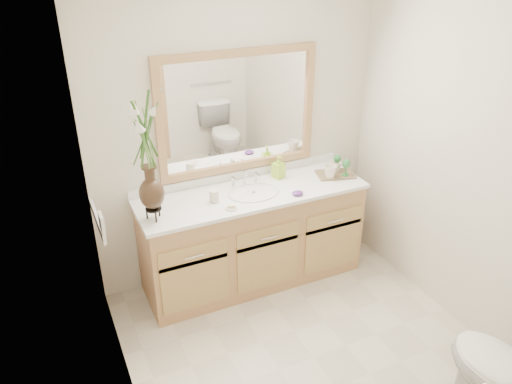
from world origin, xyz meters
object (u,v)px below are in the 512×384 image
soap_bottle (278,168)px  tray (335,174)px  toilet (506,380)px  flower_vase (146,143)px  tumbler (214,196)px

soap_bottle → tray: (0.46, -0.17, -0.08)m
toilet → flower_vase: 2.60m
toilet → tumbler: 2.23m
tumbler → tray: (1.09, 0.01, -0.04)m
toilet → flower_vase: flower_vase is taller
flower_vase → tumbler: flower_vase is taller
soap_bottle → tumbler: bearing=179.2°
tumbler → toilet: bearing=-61.7°
flower_vase → tray: flower_vase is taller
tumbler → soap_bottle: (0.64, 0.18, 0.04)m
toilet → tray: tray is taller
tumbler → soap_bottle: 0.66m
flower_vase → tumbler: (0.48, 0.07, -0.53)m
tumbler → tray: size_ratio=0.31×
soap_bottle → flower_vase: bearing=176.0°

